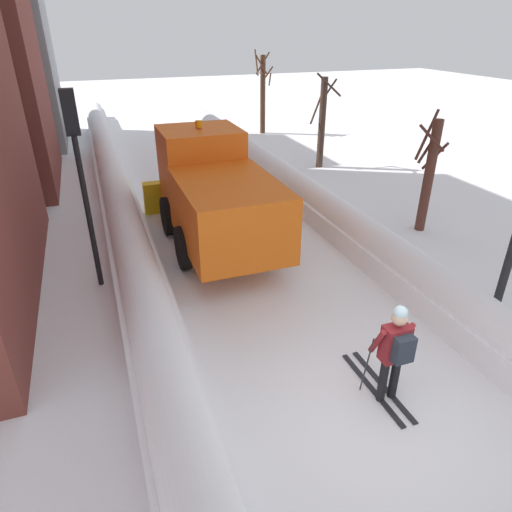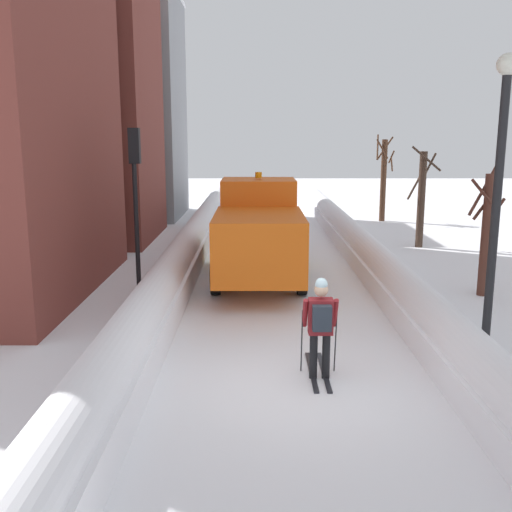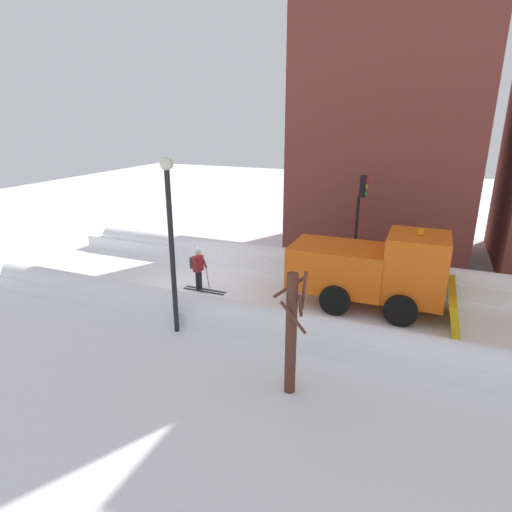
% 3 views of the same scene
% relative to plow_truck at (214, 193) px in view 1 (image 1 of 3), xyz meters
% --- Properties ---
extents(ground_plane, '(80.00, 80.00, 0.00)m').
position_rel_plow_truck_xyz_m(ground_plane, '(0.60, 2.96, -1.48)').
color(ground_plane, white).
extents(snowbank_left, '(1.10, 36.00, 1.10)m').
position_rel_plow_truck_xyz_m(snowbank_left, '(-2.36, 2.96, -0.98)').
color(snowbank_left, white).
rests_on(snowbank_left, ground).
extents(snowbank_right, '(1.10, 36.00, 0.99)m').
position_rel_plow_truck_xyz_m(snowbank_right, '(3.55, 2.96, -1.05)').
color(snowbank_right, white).
rests_on(snowbank_right, ground).
extents(plow_truck, '(3.20, 5.98, 3.12)m').
position_rel_plow_truck_xyz_m(plow_truck, '(0.00, 0.00, 0.00)').
color(plow_truck, orange).
rests_on(plow_truck, ground).
extents(skier, '(0.62, 1.80, 1.81)m').
position_rel_plow_truck_xyz_m(skier, '(1.04, -6.68, -0.48)').
color(skier, black).
rests_on(skier, ground).
extents(traffic_light_pole, '(0.28, 0.42, 4.38)m').
position_rel_plow_truck_xyz_m(traffic_light_pole, '(-3.19, -1.14, 1.59)').
color(traffic_light_pole, black).
rests_on(traffic_light_pole, ground).
extents(bare_tree_near, '(0.85, 0.96, 3.42)m').
position_rel_plow_truck_xyz_m(bare_tree_near, '(5.97, -1.18, 0.23)').
color(bare_tree_near, '#502C22').
rests_on(bare_tree_near, ground).
extents(bare_tree_mid, '(1.13, 0.95, 3.82)m').
position_rel_plow_truck_xyz_m(bare_tree_mid, '(6.18, 5.75, 0.42)').
color(bare_tree_mid, '#402F24').
rests_on(bare_tree_mid, ground).
extents(bare_tree_far, '(1.02, 1.28, 4.26)m').
position_rel_plow_truck_xyz_m(bare_tree_far, '(6.24, 12.76, 0.69)').
color(bare_tree_far, '#4F3222').
rests_on(bare_tree_far, ground).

